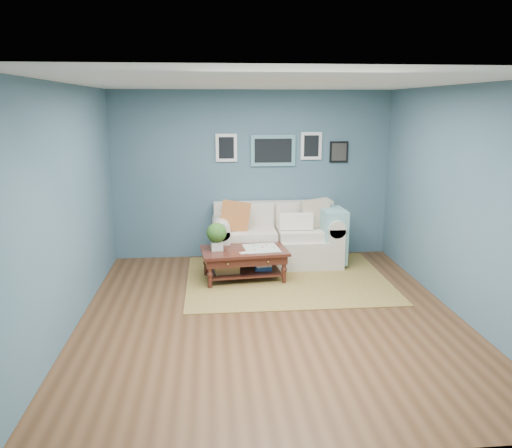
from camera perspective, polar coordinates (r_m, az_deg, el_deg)
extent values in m
plane|color=brown|center=(6.09, 1.64, -10.40)|extent=(5.00, 5.00, 0.00)
plane|color=white|center=(5.58, 1.83, 15.87)|extent=(5.00, 5.00, 0.00)
cube|color=#3D5E6E|center=(8.14, -0.41, 5.58)|extent=(4.50, 0.02, 2.70)
cube|color=#3D5E6E|center=(3.30, 7.01, -6.38)|extent=(4.50, 0.02, 2.70)
cube|color=#3D5E6E|center=(5.86, -20.69, 1.61)|extent=(0.02, 5.00, 2.70)
cube|color=#3D5E6E|center=(6.36, 22.31, 2.35)|extent=(0.02, 5.00, 2.70)
cube|color=#5B9299|center=(8.10, 1.96, 8.39)|extent=(0.72, 0.03, 0.50)
cube|color=black|center=(8.08, 1.98, 8.38)|extent=(0.60, 0.01, 0.38)
cube|color=white|center=(8.04, -3.41, 8.69)|extent=(0.34, 0.03, 0.44)
cube|color=white|center=(8.20, 6.32, 8.87)|extent=(0.34, 0.03, 0.44)
cube|color=black|center=(8.31, 9.45, 8.14)|extent=(0.30, 0.03, 0.34)
cube|color=brown|center=(7.29, 3.52, -6.27)|extent=(2.87, 2.30, 0.01)
cube|color=beige|center=(7.91, 2.31, -3.04)|extent=(1.48, 0.92, 0.44)
cube|color=beige|center=(8.14, 2.02, 0.84)|extent=(1.94, 0.23, 0.50)
cube|color=beige|center=(7.82, -3.99, -2.46)|extent=(0.25, 0.92, 0.65)
cube|color=beige|center=(8.04, 8.45, -2.13)|extent=(0.25, 0.92, 0.65)
cylinder|color=beige|center=(7.74, -4.03, -0.16)|extent=(0.27, 0.92, 0.27)
cylinder|color=beige|center=(7.96, 8.53, 0.11)|extent=(0.27, 0.92, 0.27)
cube|color=beige|center=(7.74, -0.52, -1.21)|extent=(0.75, 0.58, 0.14)
cube|color=beige|center=(7.84, 5.27, -1.07)|extent=(0.75, 0.58, 0.14)
cube|color=beige|center=(7.96, -0.70, 1.11)|extent=(0.75, 0.13, 0.38)
cube|color=beige|center=(8.06, 4.93, 1.21)|extent=(0.75, 0.13, 0.38)
cube|color=orange|center=(7.66, -2.40, 0.92)|extent=(0.50, 0.18, 0.50)
cube|color=beige|center=(7.90, 6.84, 1.22)|extent=(0.49, 0.19, 0.48)
cube|color=white|center=(7.73, 4.60, 0.30)|extent=(0.52, 0.13, 0.25)
cube|color=#85BBBE|center=(7.89, 8.71, -1.28)|extent=(0.35, 0.57, 0.84)
cube|color=black|center=(7.14, -1.37, -3.07)|extent=(1.28, 0.82, 0.04)
cube|color=black|center=(7.17, -1.37, -3.69)|extent=(1.19, 0.74, 0.12)
cube|color=black|center=(7.24, -1.36, -5.50)|extent=(1.08, 0.63, 0.03)
sphere|color=gold|center=(6.82, -3.25, -4.61)|extent=(0.03, 0.03, 0.03)
sphere|color=gold|center=(6.91, 1.40, -4.33)|extent=(0.03, 0.03, 0.03)
cylinder|color=black|center=(6.89, -5.30, -5.74)|extent=(0.06, 0.06, 0.41)
cylinder|color=black|center=(7.06, 3.23, -5.21)|extent=(0.06, 0.06, 0.41)
cylinder|color=black|center=(7.40, -5.74, -4.37)|extent=(0.06, 0.06, 0.41)
cylinder|color=black|center=(7.56, 2.22, -3.92)|extent=(0.06, 0.06, 0.41)
cube|color=beige|center=(7.12, -4.49, -2.49)|extent=(0.18, 0.18, 0.12)
sphere|color=#275316|center=(7.07, -4.52, -1.00)|extent=(0.28, 0.28, 0.28)
cube|color=silver|center=(7.18, 0.61, -2.77)|extent=(0.53, 0.53, 0.01)
cube|color=#977448|center=(7.17, -3.36, -4.76)|extent=(0.37, 0.28, 0.20)
cube|color=navy|center=(7.29, 0.81, -4.80)|extent=(0.26, 0.21, 0.11)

